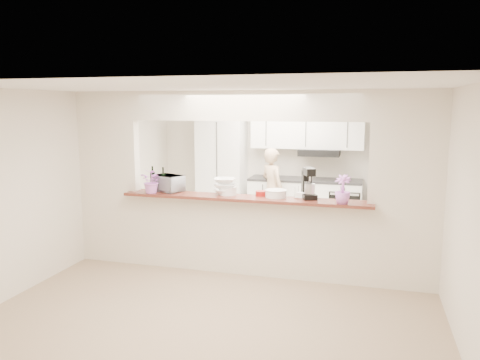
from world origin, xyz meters
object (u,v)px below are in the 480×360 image
at_px(stand_mixer, 308,185).
at_px(person, 272,190).
at_px(toaster_oven, 168,183).
at_px(refrigerator, 394,188).

xyz_separation_m(stand_mixer, person, (-0.94, 2.24, -0.51)).
xyz_separation_m(toaster_oven, person, (1.05, 2.25, -0.44)).
relative_size(refrigerator, toaster_oven, 4.04).
height_order(refrigerator, person, refrigerator).
distance_m(refrigerator, toaster_oven, 4.14).
height_order(refrigerator, toaster_oven, refrigerator).
distance_m(toaster_oven, person, 2.52).
relative_size(refrigerator, person, 1.11).
relative_size(stand_mixer, person, 0.27).
bearing_deg(stand_mixer, toaster_oven, -179.63).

